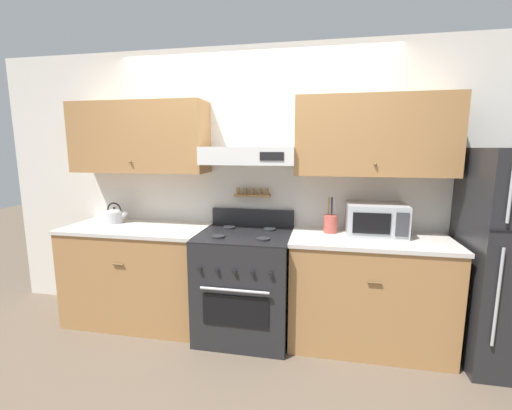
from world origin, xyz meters
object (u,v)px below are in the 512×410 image
(tea_kettle, at_px, (115,215))
(stove_range, at_px, (245,284))
(utensil_crock, at_px, (330,223))
(microwave, at_px, (376,219))

(tea_kettle, bearing_deg, stove_range, -6.76)
(stove_range, height_order, utensil_crock, utensil_crock)
(utensil_crock, bearing_deg, stove_range, -167.53)
(tea_kettle, xyz_separation_m, utensil_crock, (2.06, 0.00, 0.01))
(tea_kettle, xyz_separation_m, microwave, (2.43, 0.02, 0.06))
(microwave, distance_m, utensil_crock, 0.37)
(tea_kettle, distance_m, utensil_crock, 2.06)
(utensil_crock, bearing_deg, tea_kettle, -180.00)
(microwave, bearing_deg, tea_kettle, -179.58)
(stove_range, relative_size, microwave, 2.24)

